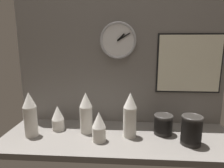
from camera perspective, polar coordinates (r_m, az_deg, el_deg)
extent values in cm
cube|color=slate|center=(144.86, 1.77, -15.12)|extent=(160.00, 56.00, 4.00)
cube|color=slate|center=(155.81, 2.28, 7.75)|extent=(160.00, 3.00, 105.00)
cone|color=white|center=(155.46, -15.13, -10.66)|extent=(9.08, 9.08, 10.48)
cone|color=white|center=(154.86, -15.16, -10.11)|extent=(9.08, 9.08, 10.48)
cone|color=white|center=(154.28, -15.19, -9.57)|extent=(9.08, 9.08, 10.48)
cone|color=white|center=(153.71, -15.23, -9.02)|extent=(9.08, 9.08, 10.48)
cone|color=white|center=(153.16, -15.26, -8.46)|extent=(9.08, 9.08, 10.48)
cone|color=white|center=(152.62, -15.29, -7.90)|extent=(9.08, 9.08, 10.48)
cone|color=white|center=(147.49, -7.34, -11.59)|extent=(9.08, 9.08, 10.48)
cone|color=white|center=(146.86, -7.35, -11.03)|extent=(9.08, 9.08, 10.48)
cone|color=white|center=(146.25, -7.37, -10.45)|extent=(9.08, 9.08, 10.48)
cone|color=white|center=(145.65, -7.39, -9.88)|extent=(9.08, 9.08, 10.48)
cone|color=white|center=(145.07, -7.41, -9.29)|extent=(9.08, 9.08, 10.48)
cone|color=white|center=(144.50, -7.42, -8.71)|extent=(9.08, 9.08, 10.48)
cone|color=white|center=(143.95, -7.44, -8.11)|extent=(9.08, 9.08, 10.48)
cone|color=white|center=(143.41, -7.46, -7.52)|extent=(9.08, 9.08, 10.48)
cone|color=white|center=(142.89, -7.47, -6.92)|extent=(9.08, 9.08, 10.48)
cone|color=white|center=(142.38, -7.49, -6.31)|extent=(9.08, 9.08, 10.48)
cone|color=white|center=(141.89, -7.51, -5.70)|extent=(9.08, 9.08, 10.48)
cone|color=white|center=(141.42, -7.53, -5.09)|extent=(9.08, 9.08, 10.48)
cone|color=white|center=(140.96, -7.54, -4.47)|extent=(9.08, 9.08, 10.48)
cone|color=white|center=(140.89, 5.07, -12.71)|extent=(9.08, 9.08, 10.48)
cone|color=white|center=(140.23, 5.08, -12.12)|extent=(9.08, 9.08, 10.48)
cone|color=white|center=(139.59, 5.09, -11.53)|extent=(9.08, 9.08, 10.48)
cone|color=white|center=(138.96, 5.10, -10.93)|extent=(9.08, 9.08, 10.48)
cone|color=white|center=(138.35, 5.12, -10.32)|extent=(9.08, 9.08, 10.48)
cone|color=white|center=(137.76, 5.13, -9.71)|extent=(9.08, 9.08, 10.48)
cone|color=white|center=(137.18, 5.14, -9.09)|extent=(9.08, 9.08, 10.48)
cone|color=white|center=(136.61, 5.15, -8.47)|extent=(9.08, 9.08, 10.48)
cone|color=white|center=(136.07, 5.17, -7.85)|extent=(9.08, 9.08, 10.48)
cone|color=white|center=(135.53, 5.18, -7.21)|extent=(9.08, 9.08, 10.48)
cone|color=white|center=(135.02, 5.19, -6.58)|extent=(9.08, 9.08, 10.48)
cone|color=white|center=(134.52, 5.21, -5.94)|extent=(9.08, 9.08, 10.48)
cone|color=white|center=(134.04, 5.22, -5.29)|extent=(9.08, 9.08, 10.48)
cone|color=white|center=(133.58, 5.23, -4.64)|extent=(9.08, 9.08, 10.48)
cone|color=white|center=(152.16, -22.04, -11.66)|extent=(9.08, 9.08, 10.48)
cone|color=white|center=(151.56, -22.09, -11.10)|extent=(9.08, 9.08, 10.48)
cone|color=white|center=(150.96, -22.14, -10.55)|extent=(9.08, 9.08, 10.48)
cone|color=white|center=(150.38, -22.19, -9.99)|extent=(9.08, 9.08, 10.48)
cone|color=white|center=(149.82, -22.23, -9.42)|extent=(9.08, 9.08, 10.48)
cone|color=white|center=(149.27, -22.28, -8.85)|extent=(9.08, 9.08, 10.48)
cone|color=white|center=(148.73, -22.33, -8.28)|extent=(9.08, 9.08, 10.48)
cone|color=white|center=(148.21, -22.38, -7.70)|extent=(9.08, 9.08, 10.48)
cone|color=white|center=(147.71, -22.43, -7.12)|extent=(9.08, 9.08, 10.48)
cone|color=white|center=(147.22, -22.48, -6.54)|extent=(9.08, 9.08, 10.48)
cone|color=white|center=(146.75, -22.53, -5.95)|extent=(9.08, 9.08, 10.48)
cone|color=white|center=(146.29, -22.58, -5.35)|extent=(9.08, 9.08, 10.48)
cone|color=white|center=(145.85, -22.63, -4.76)|extent=(9.08, 9.08, 10.48)
cone|color=white|center=(145.42, -22.68, -4.16)|extent=(9.08, 9.08, 10.48)
cone|color=white|center=(134.73, -3.73, -13.90)|extent=(9.08, 9.08, 10.48)
cone|color=white|center=(134.04, -3.74, -13.29)|extent=(9.08, 9.08, 10.48)
cone|color=white|center=(133.37, -3.75, -12.67)|extent=(9.08, 9.08, 10.48)
cone|color=white|center=(132.71, -3.76, -12.05)|extent=(9.08, 9.08, 10.48)
cone|color=white|center=(132.07, -3.77, -11.42)|extent=(9.08, 9.08, 10.48)
cone|color=white|center=(131.45, -3.78, -10.79)|extent=(9.08, 9.08, 10.48)
cone|color=white|center=(130.84, -3.79, -10.14)|extent=(9.08, 9.08, 10.48)
cylinder|color=black|center=(149.52, 14.33, -12.80)|extent=(12.64, 12.64, 4.53)
cylinder|color=black|center=(148.55, 14.38, -11.96)|extent=(12.64, 12.64, 4.53)
cylinder|color=black|center=(147.61, 14.43, -11.12)|extent=(12.64, 12.64, 4.53)
cylinder|color=black|center=(146.71, 14.48, -10.27)|extent=(12.64, 12.64, 4.53)
cylinder|color=black|center=(145.84, 14.53, -9.40)|extent=(12.64, 12.64, 4.53)
torus|color=#302D2A|center=(145.28, 14.56, -8.82)|extent=(13.26, 13.26, 1.63)
cylinder|color=black|center=(141.41, 21.51, -14.80)|extent=(12.64, 12.64, 4.53)
cylinder|color=black|center=(140.38, 21.59, -13.93)|extent=(12.64, 12.64, 4.53)
cylinder|color=black|center=(139.39, 21.67, -13.05)|extent=(12.64, 12.64, 4.53)
cylinder|color=black|center=(138.44, 21.74, -12.15)|extent=(12.64, 12.64, 4.53)
cylinder|color=black|center=(137.52, 21.82, -11.25)|extent=(12.64, 12.64, 4.53)
cylinder|color=black|center=(136.63, 21.90, -10.33)|extent=(12.64, 12.64, 4.53)
cylinder|color=black|center=(135.78, 21.98, -9.40)|extent=(12.64, 12.64, 4.53)
torus|color=#302D2A|center=(135.23, 22.03, -8.77)|extent=(13.26, 13.26, 1.63)
cylinder|color=white|center=(152.83, 1.73, 12.35)|extent=(26.51, 1.80, 26.51)
torus|color=#B2B2B7|center=(152.02, 1.71, 12.35)|extent=(27.43, 1.98, 27.43)
cube|color=black|center=(151.48, 2.62, 13.23)|extent=(5.52, 0.60, 5.54)
cube|color=black|center=(151.45, 3.44, 13.34)|extent=(9.30, 0.60, 6.02)
cylinder|color=black|center=(151.53, 1.71, 12.35)|extent=(1.33, 0.60, 1.33)
cube|color=black|center=(161.48, 21.19, 5.45)|extent=(48.41, 0.60, 44.64)
cube|color=#EFEACC|center=(161.08, 21.23, 5.43)|extent=(46.01, 1.20, 42.24)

